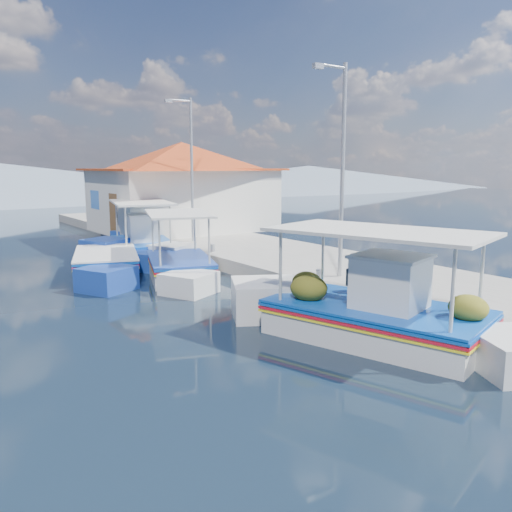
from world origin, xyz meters
TOP-DOWN VIEW (x-y plane):
  - ground at (0.00, 0.00)m, footprint 160.00×160.00m
  - quay at (5.90, 6.00)m, footprint 5.00×44.00m
  - bollards at (3.80, 5.25)m, footprint 0.20×17.20m
  - main_caique at (2.25, -1.45)m, footprint 3.81×7.68m
  - caique_green_canopy at (1.67, 6.66)m, footprint 3.36×6.12m
  - caique_blue_hull at (-0.17, 8.55)m, footprint 3.42×6.42m
  - caique_far at (2.25, 11.01)m, footprint 3.34×7.05m
  - harbor_building at (6.20, 15.00)m, footprint 10.49×10.49m
  - lamp_post_near at (4.51, 2.00)m, footprint 1.21×0.14m
  - lamp_post_far at (4.51, 11.00)m, footprint 1.21×0.14m
  - mountain_ridge at (6.54, 56.00)m, footprint 171.40×96.00m

SIDE VIEW (x-z plane):
  - ground at x=0.00m, z-range 0.00..0.00m
  - quay at x=5.90m, z-range 0.00..0.50m
  - caique_blue_hull at x=-0.17m, z-range -0.28..0.93m
  - caique_green_canopy at x=1.67m, z-range -0.85..1.58m
  - caique_far at x=2.25m, z-range -0.80..1.75m
  - main_caique at x=2.25m, z-range -0.81..1.83m
  - bollards at x=3.80m, z-range 0.50..0.80m
  - mountain_ridge at x=6.54m, z-range -0.71..4.79m
  - harbor_building at x=6.20m, z-range 0.58..4.98m
  - lamp_post_near at x=4.51m, z-range 0.85..6.85m
  - lamp_post_far at x=4.51m, z-range 0.85..6.85m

